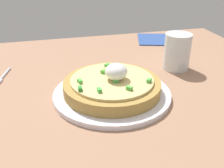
{
  "coord_description": "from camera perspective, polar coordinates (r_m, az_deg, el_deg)",
  "views": [
    {
      "loc": [
        -12.36,
        -62.79,
        33.0
      ],
      "look_at": [
        1.16,
        -9.83,
        5.15
      ],
      "focal_mm": 42.96,
      "sensor_mm": 36.0,
      "label": 1
    }
  ],
  "objects": [
    {
      "name": "dining_table",
      "position": [
        0.72,
        -2.85,
        0.4
      ],
      "size": [
        108.29,
        76.1,
        2.0
      ],
      "primitive_type": "cube",
      "color": "#9E7358",
      "rests_on": "ground"
    },
    {
      "name": "plate",
      "position": [
        0.63,
        0.0,
        -2.1
      ],
      "size": [
        27.27,
        27.27,
        1.15
      ],
      "primitive_type": "cylinder",
      "color": "white",
      "rests_on": "dining_table"
    },
    {
      "name": "pizza",
      "position": [
        0.61,
        0.05,
        -0.17
      ],
      "size": [
        22.36,
        22.36,
        7.05
      ],
      "color": "#AB8642",
      "rests_on": "plate"
    },
    {
      "name": "cup_near",
      "position": [
        0.78,
        13.67,
        6.56
      ],
      "size": [
        7.39,
        7.39,
        10.17
      ],
      "color": "silver",
      "rests_on": "dining_table"
    },
    {
      "name": "fork",
      "position": [
        0.77,
        -22.35,
        1.31
      ],
      "size": [
        3.49,
        10.23,
        0.5
      ],
      "rotation": [
        0.0,
        0.0,
        -1.82
      ],
      "color": "#B7B7BC",
      "rests_on": "dining_table"
    },
    {
      "name": "napkin",
      "position": [
        1.04,
        9.53,
        9.35
      ],
      "size": [
        17.31,
        17.31,
        0.4
      ],
      "primitive_type": "cube",
      "rotation": [
        0.0,
        0.0,
        -0.29
      ],
      "color": "#2D4C92",
      "rests_on": "dining_table"
    }
  ]
}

